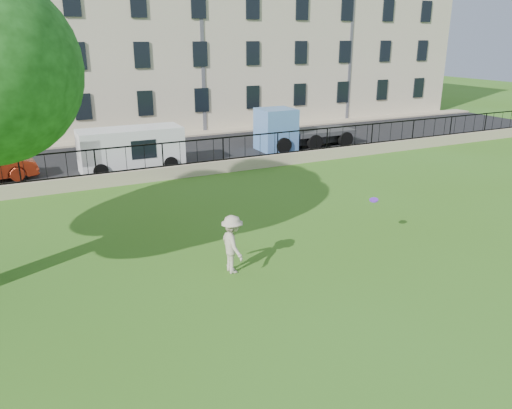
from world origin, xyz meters
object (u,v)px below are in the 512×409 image
man (232,244)px  white_van (131,149)px  blue_truck (304,127)px  frisbee (374,200)px

man → white_van: size_ratio=0.34×
man → white_van: bearing=0.3°
man → blue_truck: size_ratio=0.29×
frisbee → blue_truck: size_ratio=0.05×
white_van → frisbee: bearing=-69.7°
man → white_van: white_van is taller
blue_truck → man: bearing=-127.0°
man → blue_truck: 17.08m
man → frisbee: (4.73, -0.17, 0.67)m
man → white_van: (0.06, 12.61, 0.20)m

